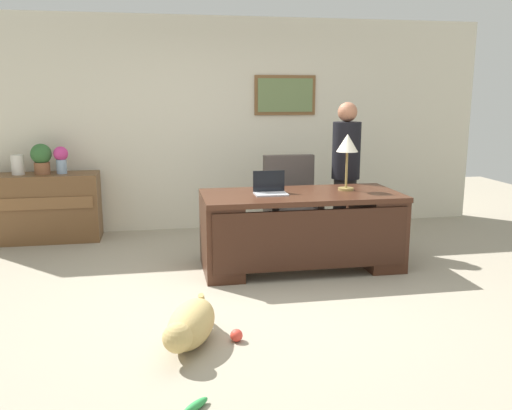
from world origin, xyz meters
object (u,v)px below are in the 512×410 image
object	(u,v)px
vase_with_flowers	(61,158)
dog_toy_bone	(196,406)
credenza	(40,208)
vase_empty	(18,165)
person_standing	(345,173)
desk_lamp	(347,146)
armchair	(292,205)
laptop	(270,188)
dog_toy_ball	(236,335)
potted_plant	(41,157)
desk	(301,227)
dog_lying	(190,325)

from	to	relation	value
vase_with_flowers	dog_toy_bone	xyz separation A→B (m)	(1.29, -3.93, -0.97)
credenza	dog_toy_bone	size ratio (longest dim) A/B	7.03
credenza	vase_empty	bearing A→B (deg)	179.64
person_standing	desk_lamp	xyz separation A→B (m)	(-0.21, -0.61, 0.37)
armchair	person_standing	xyz separation A→B (m)	(0.59, -0.18, 0.38)
vase_empty	dog_toy_bone	distance (m)	4.41
armchair	laptop	bearing A→B (deg)	-117.19
vase_empty	dog_toy_ball	size ratio (longest dim) A/B	2.56
vase_empty	potted_plant	xyz separation A→B (m)	(0.27, 0.00, 0.08)
desk	armchair	size ratio (longest dim) A/B	1.91
person_standing	potted_plant	xyz separation A→B (m)	(-3.46, 0.86, 0.16)
dog_lying	credenza	bearing A→B (deg)	116.95
vase_empty	dog_lying	bearing A→B (deg)	-60.08
desk	laptop	world-z (taller)	laptop
laptop	vase_with_flowers	bearing A→B (deg)	145.21
dog_lying	vase_empty	world-z (taller)	vase_empty
credenza	vase_empty	size ratio (longest dim) A/B	5.97
person_standing	vase_empty	bearing A→B (deg)	167.05
armchair	dog_toy_bone	world-z (taller)	armchair
credenza	potted_plant	world-z (taller)	potted_plant
desk	desk_lamp	distance (m)	0.95
vase_empty	laptop	bearing A→B (deg)	-29.62
potted_plant	dog_toy_bone	xyz separation A→B (m)	(1.51, -3.93, -0.99)
laptop	potted_plant	distance (m)	2.89
laptop	dog_toy_ball	bearing A→B (deg)	-109.91
laptop	dog_toy_ball	size ratio (longest dim) A/B	3.53
person_standing	potted_plant	size ratio (longest dim) A/B	4.60
dog_lying	vase_empty	xyz separation A→B (m)	(-1.80, 3.13, 0.77)
desk	dog_lying	world-z (taller)	desk
desk_lamp	desk	bearing A→B (deg)	-167.10
dog_lying	potted_plant	xyz separation A→B (m)	(-1.53, 3.13, 0.85)
person_standing	dog_lying	xyz separation A→B (m)	(-1.93, -2.27, -0.70)
vase_with_flowers	dog_toy_bone	world-z (taller)	vase_with_flowers
laptop	dog_toy_bone	bearing A→B (deg)	-111.14
dog_toy_ball	armchair	bearing A→B (deg)	67.44
credenza	dog_toy_ball	world-z (taller)	credenza
armchair	laptop	distance (m)	1.03
credenza	armchair	size ratio (longest dim) A/B	1.34
dog_lying	dog_toy_bone	bearing A→B (deg)	-91.48
person_standing	dog_lying	bearing A→B (deg)	-130.33
armchair	dog_toy_ball	distance (m)	2.67
desk	credenza	xyz separation A→B (m)	(-2.81, 1.58, -0.02)
credenza	potted_plant	size ratio (longest dim) A/B	3.85
desk	person_standing	xyz separation A→B (m)	(0.71, 0.72, 0.43)
dog_lying	desk_lamp	bearing A→B (deg)	44.10
armchair	vase_with_flowers	size ratio (longest dim) A/B	3.20
dog_lying	dog_toy_bone	distance (m)	0.81
vase_with_flowers	vase_empty	world-z (taller)	vase_with_flowers
vase_empty	person_standing	bearing A→B (deg)	-12.95
armchair	dog_toy_ball	xyz separation A→B (m)	(-1.01, -2.44, -0.43)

